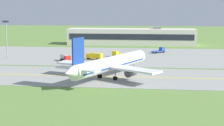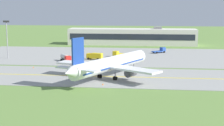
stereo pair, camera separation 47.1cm
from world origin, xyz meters
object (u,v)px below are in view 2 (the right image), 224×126
service_truck_catering (117,54)px  service_truck_pushback (66,58)px  service_truck_baggage (95,56)px  airplane_lead (110,64)px  apron_light_mast (7,35)px  service_truck_fuel (161,50)px

service_truck_catering → service_truck_pushback: size_ratio=1.09×
service_truck_baggage → airplane_lead: bearing=-73.3°
service_truck_baggage → service_truck_pushback: bearing=-150.6°
airplane_lead → apron_light_mast: 54.51m
service_truck_baggage → service_truck_pushback: 11.33m
apron_light_mast → airplane_lead: bearing=-36.2°
service_truck_catering → apron_light_mast: (-41.79, -9.66, 8.14)m
service_truck_pushback → apron_light_mast: 25.86m
service_truck_fuel → apron_light_mast: (-59.29, -22.79, 8.14)m
airplane_lead → service_truck_fuel: 57.06m
service_truck_fuel → service_truck_pushback: (-35.15, -27.77, 0.35)m
airplane_lead → service_truck_baggage: size_ratio=5.85×
service_truck_catering → apron_light_mast: size_ratio=0.45×
service_truck_baggage → service_truck_catering: 11.96m
service_truck_pushback → service_truck_fuel: bearing=38.3°
airplane_lead → service_truck_pushback: size_ratio=6.11×
service_truck_fuel → apron_light_mast: 64.04m
service_truck_fuel → airplane_lead: bearing=-105.8°
service_truck_fuel → service_truck_baggage: bearing=-138.7°
airplane_lead → service_truck_baggage: 34.16m
service_truck_baggage → apron_light_mast: (-34.01, -0.59, 7.79)m
service_truck_catering → service_truck_fuel: bearing=36.9°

